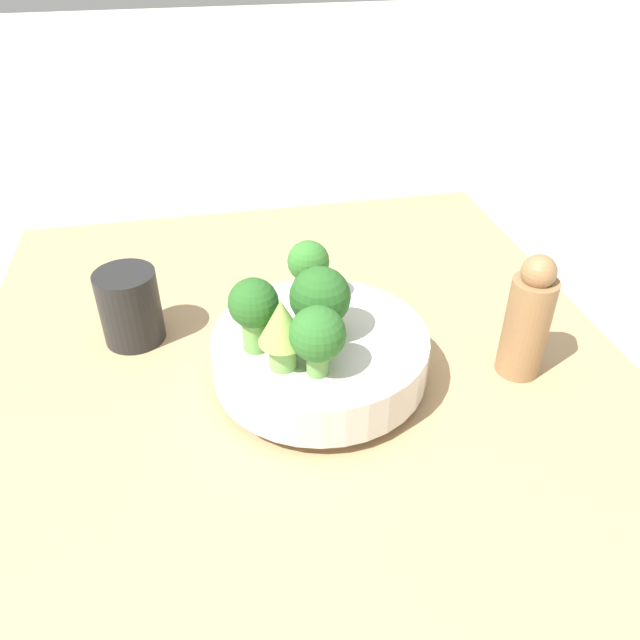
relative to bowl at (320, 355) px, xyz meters
name	(u,v)px	position (x,y,z in m)	size (l,w,h in m)	color
ground_plane	(312,428)	(0.03, -0.01, -0.08)	(6.00, 6.00, 0.00)	beige
table	(312,413)	(0.03, -0.01, -0.06)	(0.98, 0.76, 0.05)	tan
bowl	(320,355)	(0.00, 0.00, 0.00)	(0.23, 0.23, 0.06)	silver
broccoli_floret_center	(320,299)	(0.00, 0.00, 0.07)	(0.06, 0.06, 0.08)	#609347
broccoli_floret_left	(308,266)	(-0.07, 0.00, 0.07)	(0.05, 0.05, 0.08)	#6BA34C
romanesco_piece_near	(282,328)	(0.04, -0.05, 0.07)	(0.05, 0.05, 0.08)	#7AB256
broccoli_floret_front	(254,308)	(0.01, -0.07, 0.08)	(0.05, 0.05, 0.08)	#6BA34C
broccoli_floret_right	(321,336)	(0.06, -0.01, 0.07)	(0.05, 0.05, 0.07)	#6BA34C
cup	(130,307)	(-0.13, -0.21, 0.01)	(0.07, 0.07, 0.09)	black
pepper_mill	(528,319)	(0.03, 0.23, 0.03)	(0.05, 0.05, 0.15)	#997047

